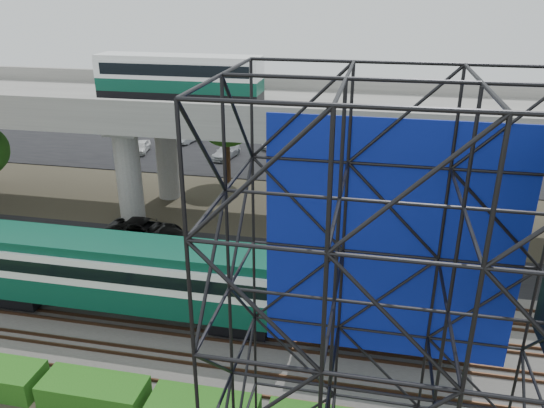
# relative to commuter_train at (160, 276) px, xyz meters

# --- Properties ---
(ground) EXTENTS (140.00, 140.00, 0.00)m
(ground) POSITION_rel_commuter_train_xyz_m (3.37, -2.00, -2.88)
(ground) COLOR #474233
(ground) RESTS_ON ground
(ballast_bed) EXTENTS (90.00, 12.00, 0.20)m
(ballast_bed) POSITION_rel_commuter_train_xyz_m (3.37, 0.00, -2.78)
(ballast_bed) COLOR slate
(ballast_bed) RESTS_ON ground
(service_road) EXTENTS (90.00, 5.00, 0.08)m
(service_road) POSITION_rel_commuter_train_xyz_m (3.37, 8.50, -2.84)
(service_road) COLOR black
(service_road) RESTS_ON ground
(parking_lot) EXTENTS (90.00, 18.00, 0.08)m
(parking_lot) POSITION_rel_commuter_train_xyz_m (3.37, 32.00, -2.84)
(parking_lot) COLOR black
(parking_lot) RESTS_ON ground
(harbor_water) EXTENTS (140.00, 40.00, 0.03)m
(harbor_water) POSITION_rel_commuter_train_xyz_m (3.37, 54.00, -2.87)
(harbor_water) COLOR slate
(harbor_water) RESTS_ON ground
(rail_tracks) EXTENTS (90.00, 9.52, 0.16)m
(rail_tracks) POSITION_rel_commuter_train_xyz_m (3.37, -0.00, -2.60)
(rail_tracks) COLOR #472D1E
(rail_tracks) RESTS_ON ballast_bed
(commuter_train) EXTENTS (29.30, 3.06, 4.30)m
(commuter_train) POSITION_rel_commuter_train_xyz_m (0.00, 0.00, 0.00)
(commuter_train) COLOR black
(commuter_train) RESTS_ON rail_tracks
(overpass) EXTENTS (80.00, 12.00, 12.40)m
(overpass) POSITION_rel_commuter_train_xyz_m (2.86, 14.00, 5.33)
(overpass) COLOR #9E9B93
(overpass) RESTS_ON ground
(scaffold_tower) EXTENTS (9.36, 6.36, 15.00)m
(scaffold_tower) POSITION_rel_commuter_train_xyz_m (11.32, -9.98, 4.59)
(scaffold_tower) COLOR black
(scaffold_tower) RESTS_ON ground
(trees) EXTENTS (40.94, 16.94, 7.69)m
(trees) POSITION_rel_commuter_train_xyz_m (-1.29, 14.17, 2.69)
(trees) COLOR #382314
(trees) RESTS_ON ground
(suv) EXTENTS (5.73, 2.95, 1.55)m
(suv) POSITION_rel_commuter_train_xyz_m (-5.05, 8.98, -2.03)
(suv) COLOR black
(suv) RESTS_ON service_road
(parked_cars) EXTENTS (37.20, 9.53, 1.32)m
(parked_cars) POSITION_rel_commuter_train_xyz_m (3.13, 31.65, -2.19)
(parked_cars) COLOR silver
(parked_cars) RESTS_ON parking_lot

